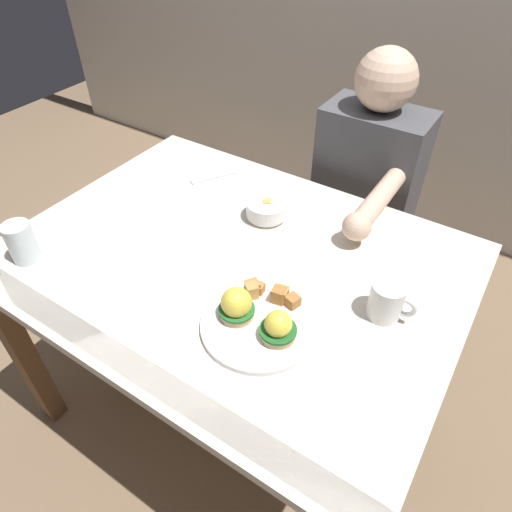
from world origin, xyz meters
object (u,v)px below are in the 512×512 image
(water_glass_near, at_px, (22,245))
(fork, at_px, (210,178))
(eggs_benedict_plate, at_px, (258,317))
(diner_person, at_px, (363,195))
(dining_table, at_px, (234,285))
(coffee_mug, at_px, (387,300))
(fruit_bowl, at_px, (266,209))

(water_glass_near, bearing_deg, fork, 73.84)
(eggs_benedict_plate, bearing_deg, diner_person, 93.87)
(dining_table, height_order, eggs_benedict_plate, eggs_benedict_plate)
(dining_table, bearing_deg, fork, 135.80)
(coffee_mug, bearing_deg, fork, 160.40)
(dining_table, height_order, coffee_mug, coffee_mug)
(water_glass_near, bearing_deg, coffee_mug, 20.81)
(fruit_bowl, relative_size, fork, 0.85)
(fruit_bowl, height_order, diner_person, diner_person)
(fruit_bowl, bearing_deg, water_glass_near, -131.12)
(fruit_bowl, distance_m, coffee_mug, 0.47)
(fruit_bowl, height_order, coffee_mug, coffee_mug)
(fruit_bowl, bearing_deg, fork, 163.61)
(dining_table, xyz_separation_m, eggs_benedict_plate, (0.19, -0.16, 0.13))
(coffee_mug, height_order, fork, coffee_mug)
(coffee_mug, distance_m, water_glass_near, 0.93)
(fork, bearing_deg, dining_table, -44.20)
(eggs_benedict_plate, relative_size, fruit_bowl, 2.25)
(water_glass_near, bearing_deg, diner_person, 56.84)
(fork, xyz_separation_m, diner_person, (0.42, 0.32, -0.09))
(fruit_bowl, bearing_deg, coffee_mug, -21.54)
(dining_table, height_order, fork, fork)
(eggs_benedict_plate, height_order, coffee_mug, coffee_mug)
(fruit_bowl, bearing_deg, diner_person, 69.29)
(fruit_bowl, height_order, water_glass_near, water_glass_near)
(coffee_mug, xyz_separation_m, fork, (-0.70, 0.25, -0.05))
(fruit_bowl, distance_m, diner_person, 0.45)
(eggs_benedict_plate, distance_m, water_glass_near, 0.66)
(fork, relative_size, water_glass_near, 1.27)
(fork, xyz_separation_m, water_glass_near, (-0.17, -0.58, 0.04))
(fruit_bowl, xyz_separation_m, water_glass_near, (-0.44, -0.50, 0.02))
(fruit_bowl, xyz_separation_m, diner_person, (0.15, 0.40, -0.12))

